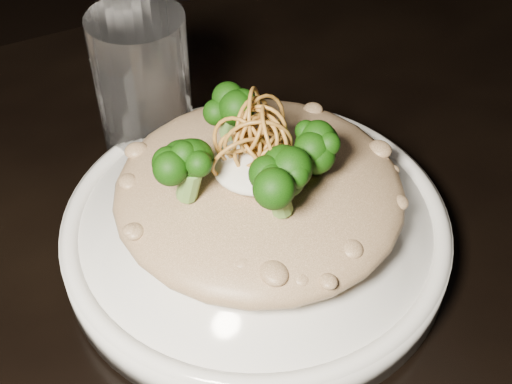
# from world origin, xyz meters

# --- Properties ---
(plate) EXTENTS (0.27, 0.27, 0.03)m
(plate) POSITION_xyz_m (0.06, 0.05, 0.76)
(plate) COLOR silver
(plate) RESTS_ON table
(risotto) EXTENTS (0.20, 0.20, 0.04)m
(risotto) POSITION_xyz_m (0.06, 0.06, 0.80)
(risotto) COLOR brown
(risotto) RESTS_ON plate
(broccoli) EXTENTS (0.12, 0.12, 0.04)m
(broccoli) POSITION_xyz_m (0.05, 0.05, 0.84)
(broccoli) COLOR black
(broccoli) RESTS_ON risotto
(cheese) EXTENTS (0.06, 0.06, 0.02)m
(cheese) POSITION_xyz_m (0.05, 0.05, 0.83)
(cheese) COLOR white
(cheese) RESTS_ON risotto
(shallots) EXTENTS (0.05, 0.05, 0.03)m
(shallots) POSITION_xyz_m (0.05, 0.05, 0.85)
(shallots) COLOR brown
(shallots) RESTS_ON cheese
(drinking_glass) EXTENTS (0.09, 0.09, 0.13)m
(drinking_glass) POSITION_xyz_m (0.02, 0.18, 0.81)
(drinking_glass) COLOR white
(drinking_glass) RESTS_ON table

